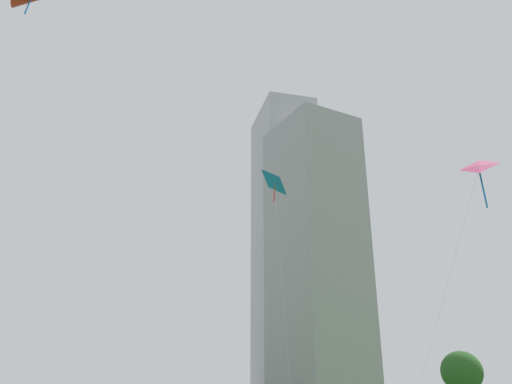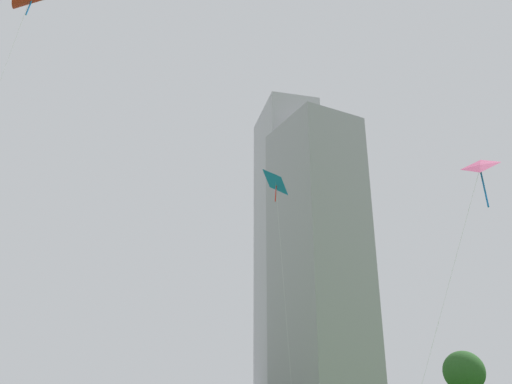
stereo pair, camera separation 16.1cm
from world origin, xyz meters
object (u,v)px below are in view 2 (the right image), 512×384
object	(u,v)px
distant_highrise_0	(319,256)
distant_highrise_1	(288,247)
park_tree_1	(464,372)
kite_flying_2	(276,183)
kite_flying_4	(480,168)

from	to	relation	value
distant_highrise_0	distant_highrise_1	size ratio (longest dim) A/B	0.84
park_tree_1	distant_highrise_0	bearing A→B (deg)	72.02
distant_highrise_0	distant_highrise_1	world-z (taller)	distant_highrise_1
kite_flying_2	kite_flying_4	world-z (taller)	kite_flying_2
kite_flying_2	distant_highrise_1	size ratio (longest dim) A/B	0.22
kite_flying_4	distant_highrise_1	size ratio (longest dim) A/B	0.17
kite_flying_4	kite_flying_2	bearing A→B (deg)	113.29
kite_flying_4	park_tree_1	distance (m)	20.16
kite_flying_2	distant_highrise_1	distance (m)	119.24
distant_highrise_1	park_tree_1	bearing A→B (deg)	-100.27
kite_flying_2	park_tree_1	bearing A→B (deg)	-7.76
kite_flying_2	park_tree_1	xyz separation A→B (m)	(15.58, -2.12, -15.80)
park_tree_1	distant_highrise_0	distance (m)	101.23
kite_flying_2	kite_flying_4	size ratio (longest dim) A/B	1.30
park_tree_1	distant_highrise_1	world-z (taller)	distant_highrise_1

